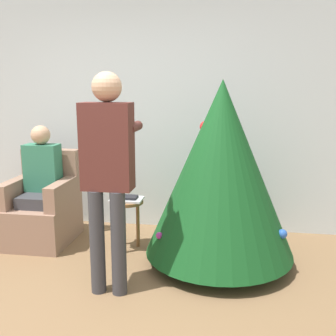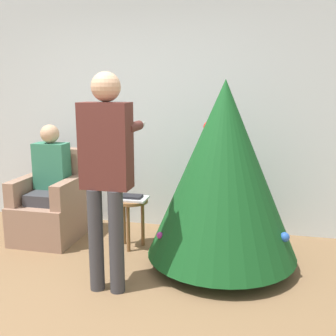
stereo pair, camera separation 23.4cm
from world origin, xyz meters
The scene contains 9 objects.
ground_plane centered at (0.00, 0.00, 0.00)m, with size 14.00×14.00×0.00m, color brown.
wall_back centered at (0.00, 2.23, 1.35)m, with size 8.00×0.06×2.70m.
christmas_tree centered at (0.94, 1.29, 0.91)m, with size 1.37×1.37×1.70m.
armchair centered at (-0.95, 1.56, 0.34)m, with size 0.64×0.74×0.96m.
person_seated centered at (-0.95, 1.53, 0.68)m, with size 0.36×0.46×1.24m.
person_standing centered at (0.08, 0.65, 1.05)m, with size 0.41×0.57×1.75m.
side_stool centered at (0.00, 1.48, 0.41)m, with size 0.34×0.34×0.51m.
laptop centered at (0.00, 1.48, 0.52)m, with size 0.32×0.23×0.02m.
book centered at (0.00, 1.48, 0.54)m, with size 0.21×0.14×0.02m.
Camera 1 is at (1.01, -2.22, 1.63)m, focal length 42.00 mm.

